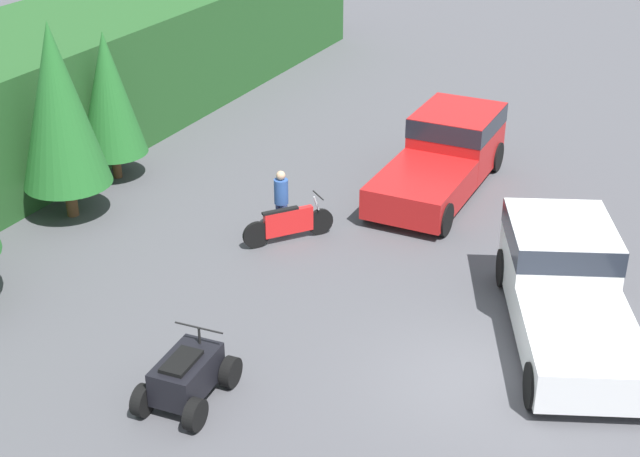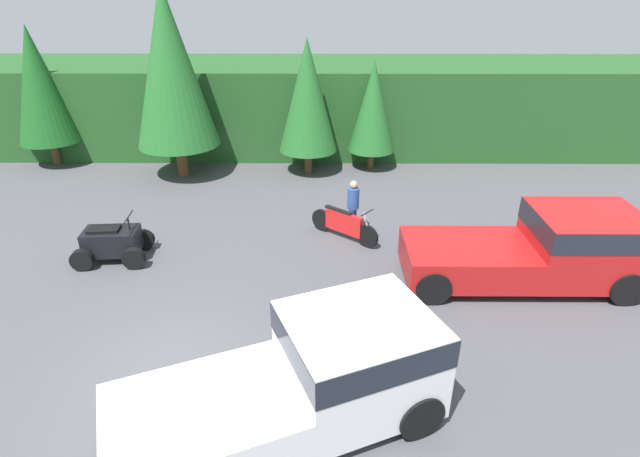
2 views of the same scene
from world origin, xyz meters
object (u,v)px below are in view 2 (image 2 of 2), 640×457
at_px(pickup_truck_second, 312,375).
at_px(rider_person, 353,205).
at_px(quad_atv, 112,243).
at_px(pickup_truck_red, 546,246).
at_px(dirt_bike, 344,224).

xyz_separation_m(pickup_truck_second, rider_person, (1.11, 7.39, -0.08)).
bearing_deg(rider_person, quad_atv, -145.09).
distance_m(pickup_truck_red, pickup_truck_second, 7.51).
distance_m(quad_atv, rider_person, 7.05).
relative_size(quad_atv, rider_person, 1.19).
bearing_deg(pickup_truck_red, pickup_truck_second, -141.59).
bearing_deg(quad_atv, rider_person, 9.67).
height_order(quad_atv, rider_person, rider_person).
distance_m(pickup_truck_red, dirt_bike, 5.62).
bearing_deg(dirt_bike, quad_atv, -129.60).
height_order(pickup_truck_red, rider_person, pickup_truck_red).
distance_m(pickup_truck_second, quad_atv, 8.11).
bearing_deg(pickup_truck_second, pickup_truck_red, 15.73).
bearing_deg(pickup_truck_red, quad_atv, 174.81).
bearing_deg(pickup_truck_second, rider_person, 58.84).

